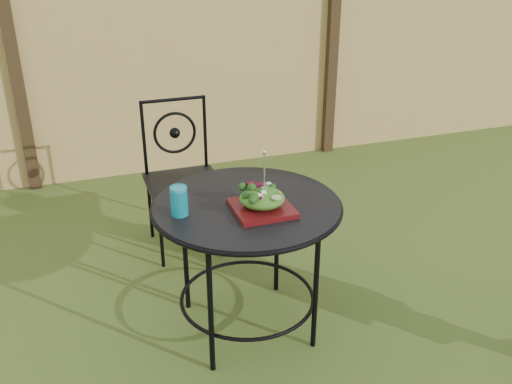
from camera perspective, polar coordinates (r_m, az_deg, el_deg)
ground at (r=3.25m, az=2.53°, el=-11.37°), size 60.00×60.00×0.00m
fence at (r=4.82m, az=-7.05°, el=13.14°), size 8.00×0.12×1.90m
patio_table at (r=2.79m, az=-0.92°, el=-3.65°), size 0.92×0.92×0.72m
patio_chair at (r=3.66m, az=-7.43°, el=1.92°), size 0.46×0.46×0.95m
salad_plate at (r=2.65m, az=0.61°, el=-1.62°), size 0.27×0.27×0.02m
salad at (r=2.63m, az=0.61°, el=-0.61°), size 0.21×0.21×0.08m
fork at (r=2.58m, az=0.83°, el=2.03°), size 0.01×0.01×0.18m
drinking_glass at (r=2.61m, az=-7.70°, el=-0.89°), size 0.08×0.08×0.14m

